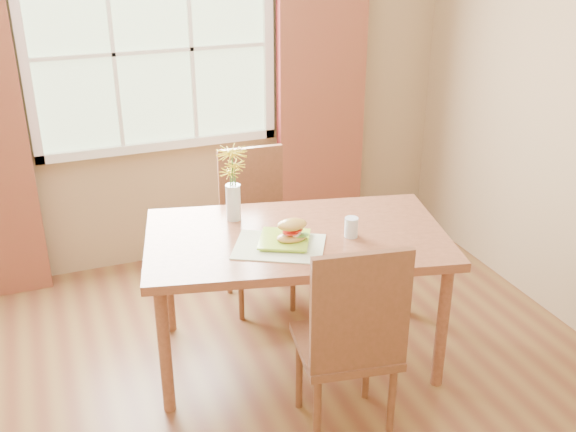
# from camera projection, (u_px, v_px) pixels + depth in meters

# --- Properties ---
(room) EXTENTS (4.24, 3.84, 2.74)m
(room) POSITION_uv_depth(u_px,v_px,m) (241.00, 168.00, 2.79)
(room) COLOR brown
(room) RESTS_ON ground
(window) EXTENTS (1.62, 0.06, 1.32)m
(window) POSITION_uv_depth(u_px,v_px,m) (153.00, 51.00, 4.31)
(window) COLOR #A1BD8E
(window) RESTS_ON room
(curtain_right) EXTENTS (0.65, 0.08, 2.20)m
(curtain_right) POSITION_uv_depth(u_px,v_px,m) (321.00, 99.00, 4.78)
(curtain_right) COLOR maroon
(curtain_right) RESTS_ON room
(dining_table) EXTENTS (1.73, 1.21, 0.77)m
(dining_table) POSITION_uv_depth(u_px,v_px,m) (296.00, 248.00, 3.58)
(dining_table) COLOR brown
(dining_table) RESTS_ON room
(chair_near) EXTENTS (0.50, 0.50, 1.06)m
(chair_near) POSITION_uv_depth(u_px,v_px,m) (352.00, 338.00, 3.02)
(chair_near) COLOR brown
(chair_near) RESTS_ON room
(chair_far) EXTENTS (0.44, 0.44, 0.99)m
(chair_far) POSITION_uv_depth(u_px,v_px,m) (256.00, 220.00, 4.24)
(chair_far) COLOR brown
(chair_far) RESTS_ON room
(placemat) EXTENTS (0.55, 0.50, 0.01)m
(placemat) POSITION_uv_depth(u_px,v_px,m) (279.00, 247.00, 3.41)
(placemat) COLOR silver
(placemat) RESTS_ON dining_table
(plate) EXTENTS (0.34, 0.34, 0.01)m
(plate) POSITION_uv_depth(u_px,v_px,m) (284.00, 241.00, 3.45)
(plate) COLOR #9ACE33
(plate) RESTS_ON placemat
(croissant_sandwich) EXTENTS (0.17, 0.11, 0.12)m
(croissant_sandwich) POSITION_uv_depth(u_px,v_px,m) (292.00, 231.00, 3.41)
(croissant_sandwich) COLOR gold
(croissant_sandwich) RESTS_ON plate
(water_glass) EXTENTS (0.07, 0.07, 0.11)m
(water_glass) POSITION_uv_depth(u_px,v_px,m) (351.00, 228.00, 3.50)
(water_glass) COLOR silver
(water_glass) RESTS_ON dining_table
(flower_vase) EXTENTS (0.17, 0.17, 0.42)m
(flower_vase) POSITION_uv_depth(u_px,v_px,m) (232.00, 177.00, 3.62)
(flower_vase) COLOR silver
(flower_vase) RESTS_ON dining_table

